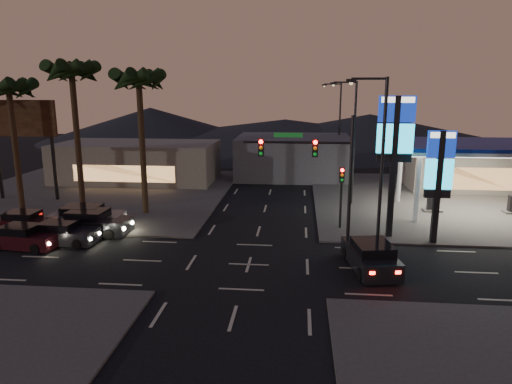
# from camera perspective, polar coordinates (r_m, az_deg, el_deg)

# --- Properties ---
(ground) EXTENTS (140.00, 140.00, 0.00)m
(ground) POSITION_cam_1_polar(r_m,az_deg,el_deg) (25.27, -0.92, -9.05)
(ground) COLOR black
(ground) RESTS_ON ground
(corner_lot_ne) EXTENTS (24.00, 24.00, 0.12)m
(corner_lot_ne) POSITION_cam_1_polar(r_m,az_deg,el_deg) (42.56, 23.62, -0.98)
(corner_lot_ne) COLOR #47443F
(corner_lot_ne) RESTS_ON ground
(corner_lot_nw) EXTENTS (24.00, 24.00, 0.12)m
(corner_lot_nw) POSITION_cam_1_polar(r_m,az_deg,el_deg) (44.49, -19.44, -0.07)
(corner_lot_nw) COLOR #47443F
(corner_lot_nw) RESTS_ON ground
(gas_station) EXTENTS (12.20, 8.20, 5.47)m
(gas_station) POSITION_cam_1_polar(r_m,az_deg,el_deg) (38.00, 26.12, 4.96)
(gas_station) COLOR silver
(gas_station) RESTS_ON ground
(convenience_store) EXTENTS (10.00, 6.00, 4.00)m
(convenience_store) POSITION_cam_1_polar(r_m,az_deg,el_deg) (47.48, 24.30, 2.68)
(convenience_store) COLOR #726B5B
(convenience_store) RESTS_ON ground
(pylon_sign_tall) EXTENTS (2.20, 0.35, 9.00)m
(pylon_sign_tall) POSITION_cam_1_polar(r_m,az_deg,el_deg) (29.55, 16.99, 6.40)
(pylon_sign_tall) COLOR black
(pylon_sign_tall) RESTS_ON ground
(pylon_sign_short) EXTENTS (1.60, 0.35, 7.00)m
(pylon_sign_short) POSITION_cam_1_polar(r_m,az_deg,el_deg) (29.43, 21.93, 2.58)
(pylon_sign_short) COLOR black
(pylon_sign_short) RESTS_ON ground
(traffic_signal_mast) EXTENTS (6.10, 0.39, 8.00)m
(traffic_signal_mast) POSITION_cam_1_polar(r_m,az_deg,el_deg) (25.66, 7.91, 3.31)
(traffic_signal_mast) COLOR black
(traffic_signal_mast) RESTS_ON ground
(pedestal_signal) EXTENTS (0.32, 0.39, 4.30)m
(pedestal_signal) POSITION_cam_1_polar(r_m,az_deg,el_deg) (31.11, 10.63, 0.54)
(pedestal_signal) COLOR black
(pedestal_signal) RESTS_ON ground
(streetlight_near) EXTENTS (2.14, 0.25, 10.00)m
(streetlight_near) POSITION_cam_1_polar(r_m,az_deg,el_deg) (24.94, 15.04, 3.85)
(streetlight_near) COLOR black
(streetlight_near) RESTS_ON ground
(streetlight_mid) EXTENTS (2.14, 0.25, 10.00)m
(streetlight_mid) POSITION_cam_1_polar(r_m,az_deg,el_deg) (37.72, 11.86, 6.91)
(streetlight_mid) COLOR black
(streetlight_mid) RESTS_ON ground
(streetlight_far) EXTENTS (2.14, 0.25, 10.00)m
(streetlight_far) POSITION_cam_1_polar(r_m,az_deg,el_deg) (51.61, 10.18, 8.49)
(streetlight_far) COLOR black
(streetlight_far) RESTS_ON ground
(palm_a) EXTENTS (4.41, 4.41, 10.86)m
(palm_a) POSITION_cam_1_polar(r_m,az_deg,el_deg) (34.81, -14.41, 12.44)
(palm_a) COLOR black
(palm_a) RESTS_ON ground
(palm_b) EXTENTS (4.41, 4.41, 11.46)m
(palm_b) POSITION_cam_1_polar(r_m,az_deg,el_deg) (36.79, -21.99, 12.77)
(palm_b) COLOR black
(palm_b) RESTS_ON ground
(palm_c) EXTENTS (4.41, 4.41, 10.26)m
(palm_c) POSITION_cam_1_polar(r_m,az_deg,el_deg) (39.30, -28.46, 10.52)
(palm_c) COLOR black
(palm_c) RESTS_ON ground
(billboard) EXTENTS (6.00, 0.30, 8.50)m
(billboard) POSITION_cam_1_polar(r_m,az_deg,el_deg) (43.16, -27.21, 7.31)
(billboard) COLOR black
(billboard) RESTS_ON ground
(building_far_west) EXTENTS (16.00, 8.00, 4.00)m
(building_far_west) POSITION_cam_1_polar(r_m,az_deg,el_deg) (48.83, -14.55, 3.66)
(building_far_west) COLOR #726B5B
(building_far_west) RESTS_ON ground
(building_far_mid) EXTENTS (12.00, 9.00, 4.40)m
(building_far_mid) POSITION_cam_1_polar(r_m,az_deg,el_deg) (49.84, 4.69, 4.43)
(building_far_mid) COLOR #4C4C51
(building_far_mid) RESTS_ON ground
(hill_left) EXTENTS (40.00, 40.00, 6.00)m
(hill_left) POSITION_cam_1_polar(r_m,az_deg,el_deg) (88.00, -12.99, 8.29)
(hill_left) COLOR black
(hill_left) RESTS_ON ground
(hill_right) EXTENTS (50.00, 50.00, 5.00)m
(hill_right) POSITION_cam_1_polar(r_m,az_deg,el_deg) (84.50, 13.99, 7.72)
(hill_right) COLOR black
(hill_right) RESTS_ON ground
(hill_center) EXTENTS (60.00, 60.00, 4.00)m
(hill_center) POSITION_cam_1_polar(r_m,az_deg,el_deg) (83.68, 3.67, 7.68)
(hill_center) COLOR black
(hill_center) RESTS_ON ground
(car_lane_a_front) EXTENTS (4.32, 1.98, 1.38)m
(car_lane_a_front) POSITION_cam_1_polar(r_m,az_deg,el_deg) (30.78, -23.03, -4.80)
(car_lane_a_front) COLOR black
(car_lane_a_front) RESTS_ON ground
(car_lane_a_mid) EXTENTS (4.36, 2.18, 1.38)m
(car_lane_a_mid) POSITION_cam_1_polar(r_m,az_deg,el_deg) (30.99, -27.05, -5.08)
(car_lane_a_mid) COLOR #340E14
(car_lane_a_mid) RESTS_ON ground
(car_lane_b_front) EXTENTS (5.06, 2.29, 1.62)m
(car_lane_b_front) POSITION_cam_1_polar(r_m,az_deg,el_deg) (33.32, -20.42, -3.08)
(car_lane_b_front) COLOR slate
(car_lane_b_front) RESTS_ON ground
(car_lane_b_mid) EXTENTS (5.02, 2.29, 1.61)m
(car_lane_b_mid) POSITION_cam_1_polar(r_m,az_deg,el_deg) (32.02, -19.78, -3.67)
(car_lane_b_mid) COLOR black
(car_lane_b_mid) RESTS_ON ground
(car_lane_b_rear) EXTENTS (4.25, 1.83, 1.37)m
(car_lane_b_rear) POSITION_cam_1_polar(r_m,az_deg,el_deg) (34.39, -26.79, -3.38)
(car_lane_b_rear) COLOR black
(car_lane_b_rear) RESTS_ON ground
(suv_station) EXTENTS (2.70, 4.95, 1.57)m
(suv_station) POSITION_cam_1_polar(r_m,az_deg,el_deg) (25.15, 14.12, -7.78)
(suv_station) COLOR black
(suv_station) RESTS_ON ground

